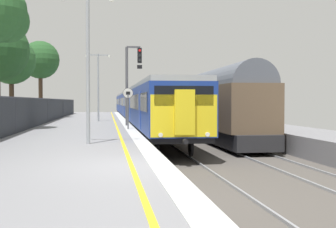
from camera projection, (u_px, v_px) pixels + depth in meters
ground at (248, 187)px, 11.18m from camera, size 17.40×110.00×1.21m
commuter_train_at_platform at (135, 104)px, 47.13m from camera, size 2.83×60.76×3.81m
freight_train_adjacent_track at (168, 102)px, 50.92m from camera, size 2.60×62.35×4.59m
signal_gantry at (131, 76)px, 28.72m from camera, size 1.10×0.24×5.24m
speed_limit_sign at (128, 103)px, 24.99m from camera, size 0.59×0.08×2.37m
platform_lamp_mid at (88, 55)px, 16.31m from camera, size 2.00×0.20×5.63m
platform_lamp_far at (98, 81)px, 35.05m from camera, size 2.00×0.20×5.44m
background_tree_centre at (11, 62)px, 33.01m from camera, size 3.66×3.66×6.56m
background_tree_back at (39, 61)px, 42.49m from camera, size 3.68×3.68×7.50m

